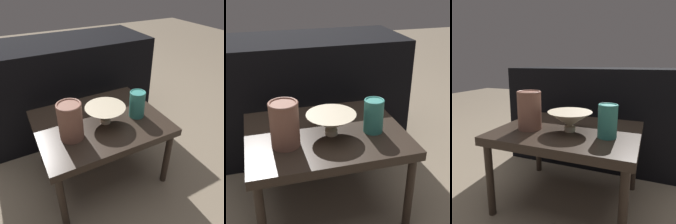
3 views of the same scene
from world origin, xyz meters
The scene contains 6 objects.
ground_plane centered at (0.00, 0.00, 0.00)m, with size 8.00×8.00×0.00m, color #7F705B.
table centered at (0.00, 0.00, 0.36)m, with size 0.68×0.55×0.40m.
couch_backdrop centered at (0.00, 0.61, 0.34)m, with size 1.22×0.50×0.69m.
bowl centered at (0.02, -0.04, 0.46)m, with size 0.21×0.21×0.10m.
vase_textured_left centered at (-0.18, -0.07, 0.50)m, with size 0.12×0.12×0.19m.
vase_colorful_right centered at (0.20, -0.06, 0.48)m, with size 0.09×0.09×0.15m.
Camera 2 is at (-0.27, -1.17, 1.06)m, focal length 50.00 mm.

